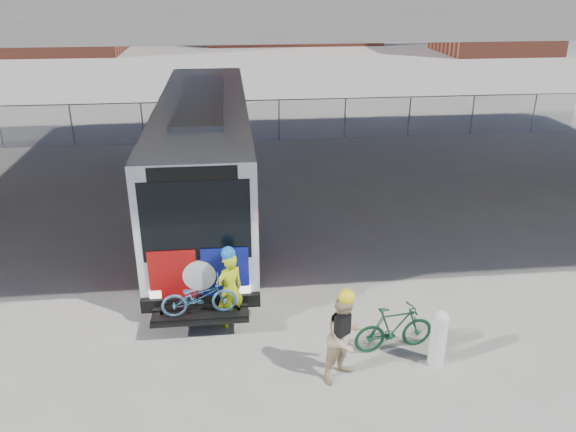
{
  "coord_description": "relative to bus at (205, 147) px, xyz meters",
  "views": [
    {
      "loc": [
        -1.24,
        -12.64,
        6.98
      ],
      "look_at": [
        0.08,
        -0.34,
        1.6
      ],
      "focal_mm": 35.0,
      "sensor_mm": 36.0,
      "label": 1
    }
  ],
  "objects": [
    {
      "name": "ground",
      "position": [
        2.0,
        -3.95,
        -2.11
      ],
      "size": [
        160.0,
        160.0,
        0.0
      ],
      "primitive_type": "plane",
      "color": "#9E9991",
      "rests_on": "ground"
    },
    {
      "name": "bus",
      "position": [
        0.0,
        0.0,
        0.0
      ],
      "size": [
        2.67,
        12.9,
        3.69
      ],
      "color": "silver",
      "rests_on": "ground"
    },
    {
      "name": "chainlink_fence",
      "position": [
        2.0,
        8.05,
        -0.69
      ],
      "size": [
        30.0,
        0.06,
        30.0
      ],
      "color": "gray",
      "rests_on": "ground"
    },
    {
      "name": "bollard",
      "position": [
        4.56,
        -8.08,
        -1.47
      ],
      "size": [
        0.31,
        0.31,
        1.19
      ],
      "color": "white",
      "rests_on": "ground"
    },
    {
      "name": "cyclist_hivis",
      "position": [
        0.63,
        -6.34,
        -1.21
      ],
      "size": [
        0.74,
        0.67,
        1.87
      ],
      "rotation": [
        0.0,
        0.0,
        3.67
      ],
      "color": "#C2D816",
      "rests_on": "ground"
    },
    {
      "name": "cyclist_tan",
      "position": [
        2.69,
        -8.26,
        -1.22
      ],
      "size": [
        1.05,
        1.01,
        1.88
      ],
      "rotation": [
        0.0,
        0.0,
        0.61
      ],
      "color": "tan",
      "rests_on": "ground"
    },
    {
      "name": "bike_parked",
      "position": [
        3.85,
        -7.55,
        -1.61
      ],
      "size": [
        1.7,
        0.68,
        0.99
      ],
      "primitive_type": "imported",
      "rotation": [
        0.0,
        0.0,
        1.7
      ],
      "color": "#123A23",
      "rests_on": "ground"
    }
  ]
}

